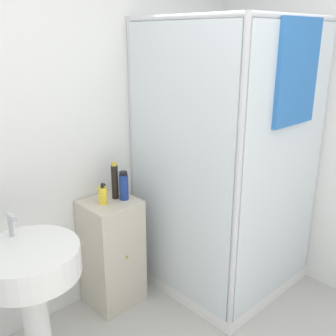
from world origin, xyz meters
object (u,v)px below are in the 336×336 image
(shampoo_bottle_tall_black, at_px, (115,181))
(shampoo_bottle_blue, at_px, (124,186))
(soap_dispenser, at_px, (103,195))
(sink, at_px, (31,279))

(shampoo_bottle_tall_black, bearing_deg, shampoo_bottle_blue, -60.82)
(soap_dispenser, height_order, shampoo_bottle_tall_black, shampoo_bottle_tall_black)
(sink, relative_size, shampoo_bottle_tall_black, 3.79)
(shampoo_bottle_tall_black, height_order, shampoo_bottle_blue, shampoo_bottle_tall_black)
(shampoo_bottle_tall_black, relative_size, shampoo_bottle_blue, 1.30)
(shampoo_bottle_tall_black, bearing_deg, sink, -156.69)
(sink, relative_size, shampoo_bottle_blue, 4.93)
(soap_dispenser, bearing_deg, shampoo_bottle_tall_black, 9.97)
(soap_dispenser, distance_m, shampoo_bottle_tall_black, 0.14)
(sink, xyz_separation_m, soap_dispenser, (0.66, 0.32, 0.18))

